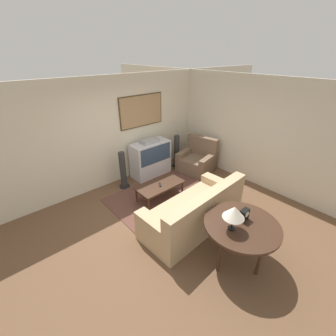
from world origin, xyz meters
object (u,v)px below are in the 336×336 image
Objects in this scene: tv at (151,158)px; speaker_tower_left at (123,171)px; mantel_clock at (244,215)px; speaker_tower_right at (177,152)px; coffee_table at (160,186)px; couch at (195,212)px; table_lamp at (234,212)px; armchair at (197,161)px; console_table at (242,227)px.

speaker_tower_left is at bearing -175.88° from tv.
mantel_clock is 0.19× the size of speaker_tower_right.
coffee_table is at bearing -70.19° from speaker_tower_left.
couch is 5.33× the size of table_lamp.
couch is 2.41m from armchair.
tv is at bearing 73.98° from table_lamp.
speaker_tower_left is at bearing 89.82° from table_lamp.
armchair reaches higher than couch.
tv reaches higher than couch.
tv is 0.92× the size of console_table.
armchair is 2.20m from speaker_tower_left.
table_lamp is (-0.94, -3.27, 0.59)m from tv.
speaker_tower_right reaches higher than coffee_table.
speaker_tower_right reaches higher than mantel_clock.
console_table is 2.87× the size of table_lamp.
speaker_tower_left reaches higher than couch.
mantel_clock is (-0.61, -3.27, 0.37)m from tv.
armchair is (1.82, 1.59, -0.02)m from couch.
armchair is at bearing 55.28° from mantel_clock.
armchair is at bearing -16.36° from speaker_tower_left.
speaker_tower_left is (-2.10, 0.62, 0.16)m from armchair.
tv is 3.41m from console_table.
speaker_tower_left is (-0.93, -0.07, -0.04)m from tv.
console_table is (-0.16, -2.23, 0.36)m from coffee_table.
coffee_table is 1.09m from speaker_tower_left.
mantel_clock reaches higher than couch.
armchair is 0.68m from speaker_tower_right.
armchair is 2.62× the size of table_lamp.
coffee_table is 0.95× the size of console_table.
mantel_clock is 3.58m from speaker_tower_right.
armchair is at bearing -141.64° from couch.
console_table is at bearing -102.28° from tv.
table_lamp reaches higher than speaker_tower_left.
console_table is 1.21× the size of speaker_tower_right.
speaker_tower_right reaches higher than couch.
armchair is 0.91× the size of console_table.
coffee_table is at bearing 85.81° from console_table.
console_table is (-1.90, -2.64, 0.41)m from armchair.
console_table is (-0.72, -3.32, 0.21)m from tv.
speaker_tower_right reaches higher than console_table.
couch is 1.14m from mantel_clock.
coffee_table is 2.73× the size of table_lamp.
speaker_tower_left is 1.86m from speaker_tower_right.
mantel_clock is (0.03, -1.00, 0.55)m from couch.
armchair is 5.68× the size of mantel_clock.
couch is 1.95× the size of coffee_table.
couch is 2.25× the size of speaker_tower_right.
armchair is 1.10× the size of speaker_tower_left.
armchair is 3.43m from table_lamp.
couch is at bearing -82.55° from speaker_tower_left.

